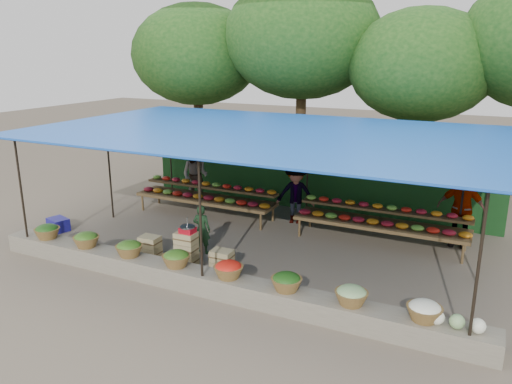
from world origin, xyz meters
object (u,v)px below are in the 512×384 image
at_px(crate_counter, 185,252).
at_px(vendor_seated, 202,229).
at_px(blue_crate_front, 81,248).
at_px(weighing_scale, 188,229).
at_px(blue_crate_back, 58,224).

xyz_separation_m(crate_counter, vendor_seated, (-0.04, 0.76, 0.28)).
bearing_deg(vendor_seated, blue_crate_front, 21.09).
xyz_separation_m(crate_counter, weighing_scale, (0.08, 0.00, 0.54)).
bearing_deg(blue_crate_back, vendor_seated, 21.82).
bearing_deg(weighing_scale, blue_crate_back, 174.98).
distance_m(crate_counter, blue_crate_back, 4.29).
height_order(crate_counter, blue_crate_front, crate_counter).
relative_size(crate_counter, weighing_scale, 6.73).
bearing_deg(blue_crate_front, crate_counter, 36.30).
bearing_deg(crate_counter, weighing_scale, 0.00).
bearing_deg(blue_crate_back, blue_crate_front, -12.07).
relative_size(weighing_scale, vendor_seated, 0.30).
xyz_separation_m(weighing_scale, vendor_seated, (-0.12, 0.76, -0.27)).
distance_m(blue_crate_front, blue_crate_back, 1.98).
bearing_deg(blue_crate_front, blue_crate_back, 174.71).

